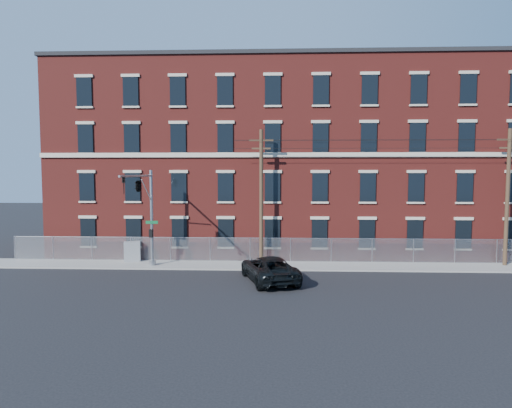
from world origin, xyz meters
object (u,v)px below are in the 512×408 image
object	(u,v)px
utility_pole_near	(261,194)
pickup_truck	(269,269)
utility_cabinet	(132,251)
traffic_signal_mast	(142,196)

from	to	relation	value
utility_pole_near	pickup_truck	world-z (taller)	utility_pole_near
utility_cabinet	utility_pole_near	bearing A→B (deg)	-17.76
traffic_signal_mast	utility_pole_near	size ratio (longest dim) A/B	0.70
traffic_signal_mast	utility_cabinet	world-z (taller)	traffic_signal_mast
utility_cabinet	pickup_truck	bearing A→B (deg)	-42.72
traffic_signal_mast	pickup_truck	size ratio (longest dim) A/B	1.20
pickup_truck	utility_cabinet	distance (m)	11.84
pickup_truck	utility_cabinet	size ratio (longest dim) A/B	3.87
utility_pole_near	utility_cabinet	bearing A→B (deg)	178.50
utility_pole_near	utility_cabinet	size ratio (longest dim) A/B	6.63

